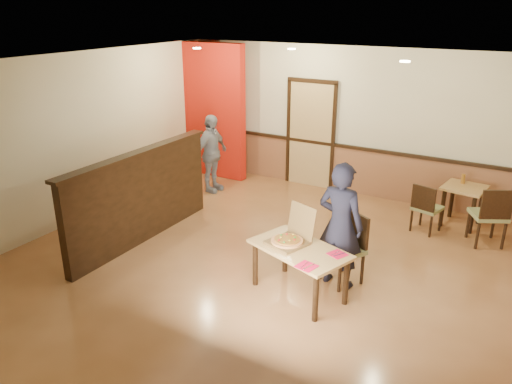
# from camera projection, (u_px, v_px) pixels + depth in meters

# --- Properties ---
(floor) EXTENTS (7.00, 7.00, 0.00)m
(floor) POSITION_uv_depth(u_px,v_px,m) (260.00, 264.00, 7.17)
(floor) COLOR #B27645
(floor) RESTS_ON ground
(ceiling) EXTENTS (7.00, 7.00, 0.00)m
(ceiling) POSITION_uv_depth(u_px,v_px,m) (260.00, 65.00, 6.17)
(ceiling) COLOR black
(ceiling) RESTS_ON wall_back
(wall_back) EXTENTS (7.00, 0.00, 7.00)m
(wall_back) POSITION_uv_depth(u_px,v_px,m) (351.00, 122.00, 9.50)
(wall_back) COLOR beige
(wall_back) RESTS_ON floor
(wall_left) EXTENTS (0.00, 7.00, 7.00)m
(wall_left) POSITION_uv_depth(u_px,v_px,m) (78.00, 139.00, 8.31)
(wall_left) COLOR beige
(wall_left) RESTS_ON floor
(wainscot_back) EXTENTS (7.00, 0.04, 0.90)m
(wainscot_back) POSITION_uv_depth(u_px,v_px,m) (347.00, 170.00, 9.81)
(wainscot_back) COLOR #8F5B39
(wainscot_back) RESTS_ON floor
(chair_rail_back) EXTENTS (7.00, 0.06, 0.06)m
(chair_rail_back) POSITION_uv_depth(u_px,v_px,m) (348.00, 147.00, 9.63)
(chair_rail_back) COLOR black
(chair_rail_back) RESTS_ON wall_back
(back_door) EXTENTS (0.90, 0.06, 2.10)m
(back_door) POSITION_uv_depth(u_px,v_px,m) (311.00, 135.00, 9.97)
(back_door) COLOR #DBB470
(back_door) RESTS_ON wall_back
(booth_partition) EXTENTS (0.20, 3.10, 1.44)m
(booth_partition) POSITION_uv_depth(u_px,v_px,m) (141.00, 196.00, 7.68)
(booth_partition) COLOR black
(booth_partition) RESTS_ON floor
(red_accent_panel) EXTENTS (1.60, 0.20, 2.78)m
(red_accent_panel) POSITION_uv_depth(u_px,v_px,m) (211.00, 111.00, 10.46)
(red_accent_panel) COLOR #B7190D
(red_accent_panel) RESTS_ON floor
(spot_a) EXTENTS (0.14, 0.14, 0.02)m
(spot_a) POSITION_uv_depth(u_px,v_px,m) (197.00, 48.00, 8.71)
(spot_a) COLOR beige
(spot_a) RESTS_ON ceiling
(spot_b) EXTENTS (0.14, 0.14, 0.02)m
(spot_b) POSITION_uv_depth(u_px,v_px,m) (292.00, 49.00, 8.58)
(spot_b) COLOR beige
(spot_b) RESTS_ON ceiling
(spot_c) EXTENTS (0.14, 0.14, 0.02)m
(spot_c) POSITION_uv_depth(u_px,v_px,m) (405.00, 61.00, 6.74)
(spot_c) COLOR beige
(spot_c) RESTS_ON ceiling
(main_table) EXTENTS (1.40, 1.07, 0.66)m
(main_table) POSITION_uv_depth(u_px,v_px,m) (300.00, 255.00, 6.25)
(main_table) COLOR tan
(main_table) RESTS_ON floor
(diner_chair) EXTENTS (0.64, 0.64, 0.95)m
(diner_chair) POSITION_uv_depth(u_px,v_px,m) (347.00, 245.00, 6.59)
(diner_chair) COLOR olive
(diner_chair) RESTS_ON floor
(side_chair_left) EXTENTS (0.50, 0.50, 0.82)m
(side_chair_left) POSITION_uv_depth(u_px,v_px,m) (426.00, 206.00, 8.03)
(side_chair_left) COLOR olive
(side_chair_left) RESTS_ON floor
(side_chair_right) EXTENTS (0.65, 0.65, 0.96)m
(side_chair_right) POSITION_uv_depth(u_px,v_px,m) (491.00, 214.00, 7.55)
(side_chair_right) COLOR olive
(side_chair_right) RESTS_ON floor
(side_table) EXTENTS (0.72, 0.72, 0.68)m
(side_table) POSITION_uv_depth(u_px,v_px,m) (463.00, 196.00, 8.28)
(side_table) COLOR tan
(side_table) RESTS_ON floor
(diner) EXTENTS (0.65, 0.46, 1.70)m
(diner) POSITION_uv_depth(u_px,v_px,m) (340.00, 225.00, 6.39)
(diner) COLOR black
(diner) RESTS_ON floor
(passerby) EXTENTS (0.43, 0.92, 1.53)m
(passerby) POSITION_uv_depth(u_px,v_px,m) (211.00, 154.00, 9.73)
(passerby) COLOR gray
(passerby) RESTS_ON floor
(pizza_box) EXTENTS (0.58, 0.63, 0.46)m
(pizza_box) POSITION_uv_depth(u_px,v_px,m) (290.00, 239.00, 6.32)
(pizza_box) COLOR brown
(pizza_box) RESTS_ON main_table
(pizza) EXTENTS (0.50, 0.50, 0.03)m
(pizza) POSITION_uv_depth(u_px,v_px,m) (287.00, 241.00, 6.29)
(pizza) COLOR #E39A52
(pizza) RESTS_ON pizza_box
(napkin_near) EXTENTS (0.26, 0.26, 0.01)m
(napkin_near) POSITION_uv_depth(u_px,v_px,m) (306.00, 266.00, 5.77)
(napkin_near) COLOR red
(napkin_near) RESTS_ON main_table
(napkin_far) EXTENTS (0.26, 0.26, 0.01)m
(napkin_far) POSITION_uv_depth(u_px,v_px,m) (337.00, 254.00, 6.05)
(napkin_far) COLOR red
(napkin_far) RESTS_ON main_table
(condiment) EXTENTS (0.06, 0.06, 0.16)m
(condiment) POSITION_uv_depth(u_px,v_px,m) (463.00, 179.00, 8.34)
(condiment) COLOR #915B1A
(condiment) RESTS_ON side_table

